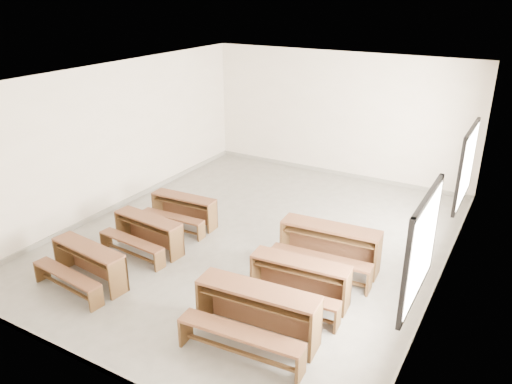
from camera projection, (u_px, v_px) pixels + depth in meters
The scene contains 7 objects.
room at pixel (260, 135), 9.10m from camera, with size 8.50×8.50×3.20m.
desk_set_0 at pixel (87, 262), 8.33m from camera, with size 1.56×0.92×0.67m.
desk_set_1 at pixel (147, 231), 9.40m from camera, with size 1.52×0.88×0.66m.
desk_set_2 at pixel (183, 209), 10.39m from camera, with size 1.45×0.81×0.64m.
desk_set_3 at pixel (256, 311), 6.96m from camera, with size 1.84×1.05×0.80m.
desk_set_4 at pixel (299, 279), 7.82m from camera, with size 1.64×0.95×0.71m.
desk_set_5 at pixel (329, 244), 8.77m from camera, with size 1.82×1.04×0.79m.
Camera 1 is at (4.40, -7.68, 4.66)m, focal length 35.00 mm.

